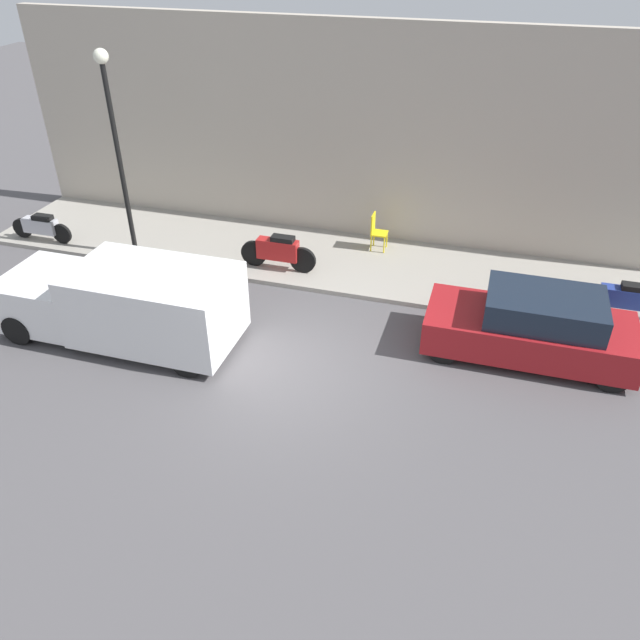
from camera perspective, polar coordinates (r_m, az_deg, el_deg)
The scene contains 10 objects.
ground_plane at distance 12.22m, azimuth -3.62°, elevation -4.63°, with size 60.00×60.00×0.00m, color #514F51.
sidewalk at distance 15.93m, azimuth 2.01°, elevation 5.38°, with size 3.19×18.84×0.11m.
building_facade at distance 16.49m, azimuth 3.82°, elevation 16.41°, with size 0.30×18.84×5.49m.
parked_car at distance 12.93m, azimuth 18.85°, elevation -0.58°, with size 1.69×4.02×1.41m.
delivery_van at distance 13.31m, azimuth -17.61°, elevation 1.59°, with size 1.92×4.97×1.64m.
motorcycle_blue at distance 14.91m, azimuth 26.17°, elevation 1.76°, with size 0.30×1.96×0.79m.
scooter_silver at distance 18.31m, azimuth -24.14°, elevation 7.80°, with size 0.30×1.77×0.73m.
motorcycle_red at distance 15.29m, azimuth -3.84°, elevation 6.30°, with size 0.30×1.92×0.89m.
streetlamp at distance 15.76m, azimuth -18.33°, elevation 16.29°, with size 0.34×0.34×4.94m.
cafe_chair at distance 16.28m, azimuth 5.19°, elevation 8.21°, with size 0.40×0.40×0.97m.
Camera 1 is at (-9.02, -3.48, 7.47)m, focal length 35.00 mm.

